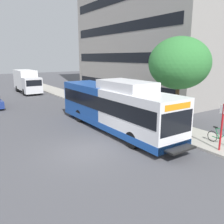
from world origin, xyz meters
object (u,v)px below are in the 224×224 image
transit_bus (114,107)px  bus_stop_sign_pole (222,124)px  street_tree_near_stop (179,63)px  bicycle_parked (221,137)px  box_truck_background (27,81)px

transit_bus → bus_stop_sign_pole: transit_bus is taller
transit_bus → street_tree_near_stop: 5.61m
bus_stop_sign_pole → street_tree_near_stop: street_tree_near_stop is taller
street_tree_near_stop → bus_stop_sign_pole: bearing=-111.2°
bus_stop_sign_pole → bicycle_parked: size_ratio=1.48×
bicycle_parked → box_truck_background: (-3.82, 27.97, 1.18)m
bus_stop_sign_pole → street_tree_near_stop: 5.94m
bus_stop_sign_pole → box_truck_background: (-2.94, 28.45, 0.09)m
box_truck_background → street_tree_near_stop: bearing=-78.6°
street_tree_near_stop → transit_bus: bearing=156.1°
bicycle_parked → street_tree_near_stop: size_ratio=0.27×
street_tree_near_stop → box_truck_background: size_ratio=0.92×
transit_bus → box_truck_background: (-0.45, 21.78, 0.04)m
bus_stop_sign_pole → transit_bus: bearing=110.5°
bicycle_parked → box_truck_background: 28.26m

